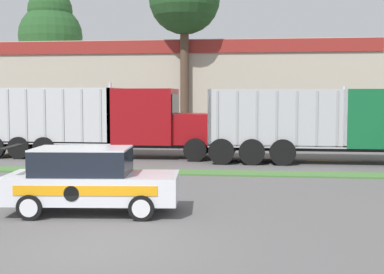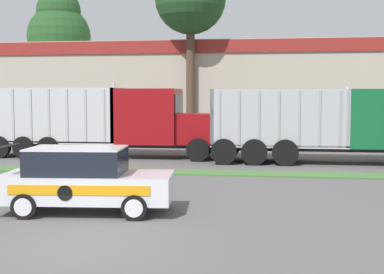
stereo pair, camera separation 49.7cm
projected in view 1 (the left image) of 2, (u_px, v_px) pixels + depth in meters
name	position (u px, v px, depth m)	size (l,w,h in m)	color
ground_plane	(93.00, 246.00, 10.53)	(600.00, 600.00, 0.00)	#5B5959
grass_verge	(172.00, 172.00, 20.53)	(120.00, 1.27, 0.06)	#477538
centre_line_4	(104.00, 158.00, 25.60)	(2.40, 0.14, 0.01)	yellow
centre_line_5	(216.00, 159.00, 24.96)	(2.40, 0.14, 0.01)	yellow
centre_line_6	(335.00, 161.00, 24.32)	(2.40, 0.14, 0.01)	yellow
dump_truck_mid	(125.00, 123.00, 25.62)	(11.30, 2.78, 3.57)	black
dump_truck_far_right	(352.00, 126.00, 23.41)	(10.75, 2.67, 3.37)	black
rally_car	(89.00, 180.00, 13.48)	(4.45, 2.17, 1.69)	silver
store_building_backdrop	(140.00, 92.00, 39.74)	(33.87, 12.10, 6.45)	#BCB29E
tree_behind_far_right	(50.00, 30.00, 40.32)	(4.76, 4.76, 11.01)	brown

